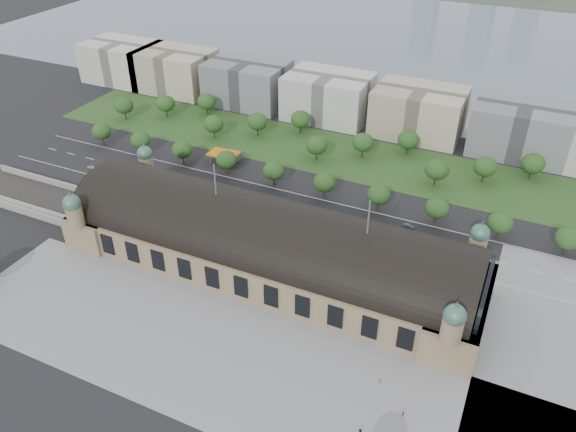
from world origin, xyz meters
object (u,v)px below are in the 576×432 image
at_px(traffic_car_2, 198,187).
at_px(traffic_car_1, 166,173).
at_px(parked_car_0, 143,194).
at_px(parked_car_1, 185,200).
at_px(parked_car_4, 198,203).
at_px(parked_car_6, 244,222).
at_px(parked_car_5, 240,214).
at_px(pedestrian_0, 380,382).
at_px(pedestrian_4, 360,432).
at_px(bus_east, 333,234).
at_px(traffic_car_4, 332,229).
at_px(traffic_car_3, 229,188).
at_px(bus_mid, 346,237).
at_px(pedestrian_1, 403,414).
at_px(traffic_car_0, 91,167).
at_px(traffic_car_5, 409,226).
at_px(bus_west, 251,207).
at_px(petrol_station, 229,155).
at_px(parked_car_2, 162,193).
at_px(parked_car_3, 201,210).

bearing_deg(traffic_car_2, traffic_car_1, -110.21).
bearing_deg(parked_car_0, parked_car_1, 75.76).
relative_size(parked_car_4, parked_car_6, 1.02).
bearing_deg(parked_car_0, parked_car_4, 74.69).
bearing_deg(traffic_car_1, parked_car_5, -114.89).
xyz_separation_m(parked_car_0, pedestrian_0, (123.26, -54.70, 0.01)).
bearing_deg(parked_car_0, pedestrian_4, 35.35).
bearing_deg(parked_car_0, bus_east, 69.81).
distance_m(parked_car_1, parked_car_4, 6.51).
distance_m(traffic_car_4, pedestrian_0, 75.57).
distance_m(traffic_car_3, parked_car_0, 37.16).
bearing_deg(pedestrian_0, bus_mid, 117.78).
xyz_separation_m(parked_car_1, pedestrian_0, (104.15, -58.06, -0.02)).
bearing_deg(pedestrian_4, pedestrian_1, 177.79).
relative_size(traffic_car_0, parked_car_5, 0.75).
bearing_deg(bus_east, traffic_car_5, -56.47).
xyz_separation_m(traffic_car_3, bus_west, (16.87, -10.71, 0.68)).
height_order(petrol_station, parked_car_0, petrol_station).
height_order(petrol_station, pedestrian_4, petrol_station).
xyz_separation_m(traffic_car_1, parked_car_4, (27.64, -15.84, -0.00)).
height_order(traffic_car_2, parked_car_1, parked_car_1).
distance_m(parked_car_4, pedestrian_1, 125.52).
bearing_deg(traffic_car_5, petrol_station, 80.63).
height_order(bus_west, bus_east, bus_east).
distance_m(traffic_car_3, bus_east, 56.29).
relative_size(traffic_car_1, parked_car_1, 0.84).
distance_m(parked_car_6, bus_west, 9.64).
distance_m(traffic_car_4, traffic_car_5, 30.59).
height_order(traffic_car_5, pedestrian_4, pedestrian_4).
height_order(petrol_station, traffic_car_1, petrol_station).
bearing_deg(petrol_station, parked_car_6, -54.07).
xyz_separation_m(parked_car_6, pedestrian_4, (73.91, -72.63, 0.30)).
bearing_deg(traffic_car_4, bus_west, -86.09).
bearing_deg(parked_car_2, petrol_station, 140.47).
bearing_deg(pedestrian_4, parked_car_2, -85.54).
relative_size(petrol_station, pedestrian_0, 8.93).
bearing_deg(parked_car_5, pedestrian_4, 7.34).
height_order(parked_car_1, pedestrian_4, pedestrian_4).
bearing_deg(traffic_car_4, parked_car_3, -76.44).
bearing_deg(bus_east, pedestrian_0, -151.69).
xyz_separation_m(traffic_car_1, bus_mid, (93.19, -13.84, 1.00)).
bearing_deg(parked_car_1, pedestrian_1, 33.79).
relative_size(parked_car_2, bus_west, 0.49).
height_order(parked_car_1, pedestrian_0, parked_car_1).
relative_size(traffic_car_3, pedestrian_1, 3.18).
bearing_deg(parked_car_1, traffic_car_3, 118.33).
distance_m(parked_car_1, bus_west, 29.61).
distance_m(parked_car_1, bus_east, 66.61).
bearing_deg(parked_car_3, traffic_car_0, -126.94).
height_order(traffic_car_1, traffic_car_5, traffic_car_1).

